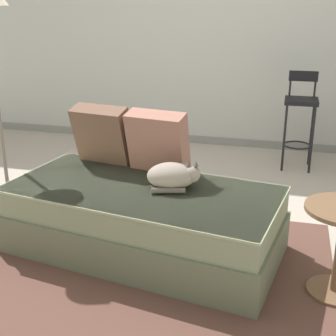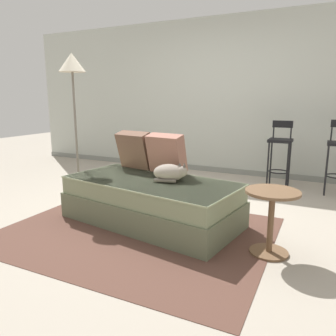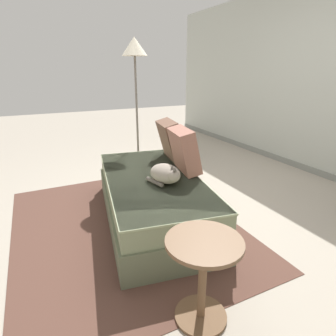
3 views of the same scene
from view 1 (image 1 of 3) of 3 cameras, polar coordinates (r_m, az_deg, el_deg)
The scene contains 9 objects.
ground_plane at distance 3.63m, azimuth -1.11°, elevation -6.80°, with size 16.00×16.00×0.00m, color #A89E8E.
wall_back_panel at distance 5.45m, azimuth 5.45°, elevation 16.32°, with size 8.00×0.10×2.60m, color #B7BCB2.
wall_baseboard_trim at distance 5.62m, azimuth 4.94°, elevation 3.41°, with size 8.00×0.02×0.09m, color gray.
area_rug at distance 3.05m, azimuth -4.74°, elevation -12.44°, with size 2.51×1.98×0.01m, color brown.
couch at distance 3.18m, azimuth -3.09°, elevation -6.20°, with size 1.93×1.17×0.46m.
throw_pillow_corner at distance 3.53m, azimuth -7.95°, elevation 4.10°, with size 0.46×0.32×0.45m.
throw_pillow_middle at distance 3.33m, azimuth -1.26°, elevation 3.27°, with size 0.46×0.31×0.45m.
cat at distance 3.06m, azimuth 0.64°, elevation -0.95°, with size 0.38×0.31×0.20m.
bar_stool_near_window at distance 4.84m, azimuth 15.82°, elevation 6.49°, with size 0.32×0.32×0.97m.
Camera 1 is at (0.88, -3.12, 1.63)m, focal length 50.00 mm.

